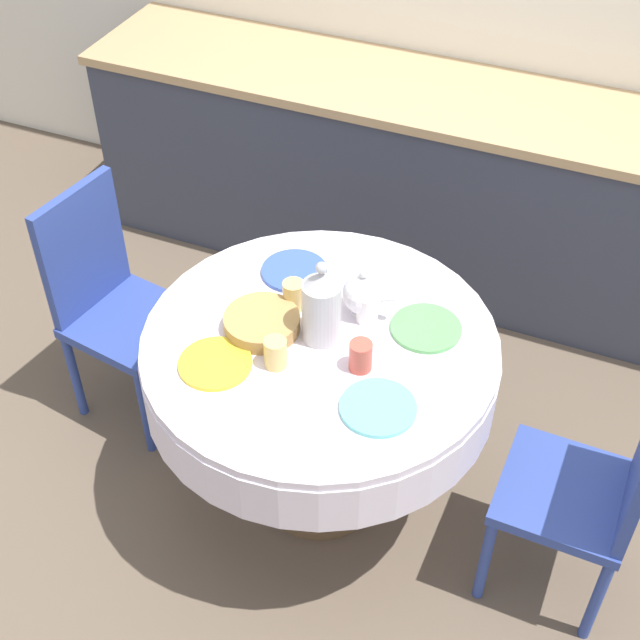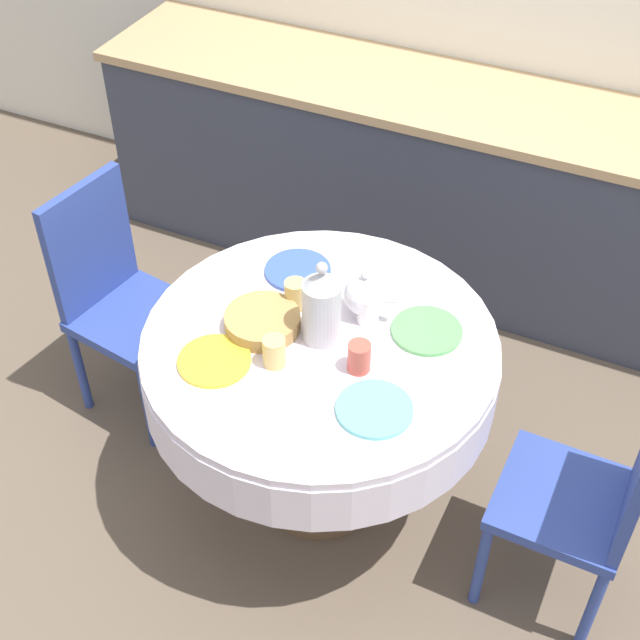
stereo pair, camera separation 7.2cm
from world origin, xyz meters
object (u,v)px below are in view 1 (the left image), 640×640
at_px(teapot, 364,294).
at_px(chair_right, 111,297).
at_px(coffee_carafe, 321,306).
at_px(chair_left, 598,484).

bearing_deg(teapot, chair_right, -178.61).
relative_size(coffee_carafe, teapot, 1.60).
bearing_deg(chair_right, teapot, 100.50).
relative_size(chair_left, chair_right, 1.00).
height_order(chair_left, coffee_carafe, coffee_carafe).
xyz_separation_m(coffee_carafe, teapot, (0.08, 0.16, -0.05)).
bearing_deg(coffee_carafe, chair_right, 171.59).
xyz_separation_m(chair_left, chair_right, (-1.81, 0.16, 0.00)).
xyz_separation_m(chair_left, teapot, (-0.83, 0.18, 0.33)).
height_order(chair_left, chair_right, same).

